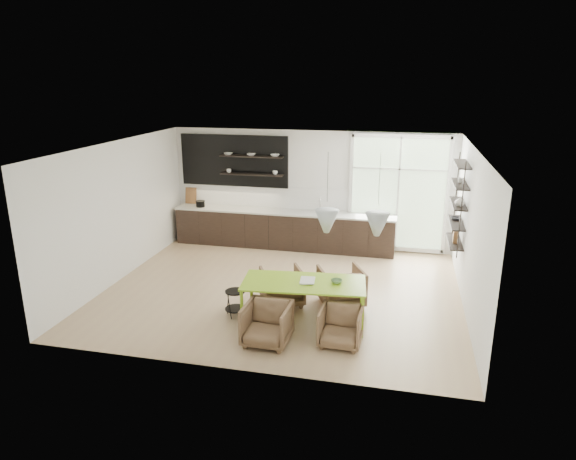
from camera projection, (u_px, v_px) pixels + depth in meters
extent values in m
cube|color=tan|center=(282.00, 290.00, 10.39)|extent=(7.00, 6.00, 0.01)
cube|color=white|center=(310.00, 189.00, 12.76)|extent=(7.00, 0.02, 2.90)
cube|color=white|center=(119.00, 211.00, 10.71)|extent=(0.02, 6.00, 2.90)
cube|color=white|center=(471.00, 233.00, 9.22)|extent=(0.02, 6.00, 2.90)
cube|color=white|center=(282.00, 146.00, 9.54)|extent=(7.00, 6.00, 0.01)
cube|color=#B2D1A5|center=(398.00, 194.00, 12.28)|extent=(2.20, 0.02, 2.70)
cube|color=silver|center=(398.00, 194.00, 12.25)|extent=(2.30, 0.08, 2.80)
cone|color=#ACB6BB|center=(327.00, 221.00, 9.24)|extent=(0.44, 0.44, 0.42)
cone|color=#ACB6BB|center=(377.00, 224.00, 9.05)|extent=(0.44, 0.44, 0.42)
cylinder|color=black|center=(328.00, 177.00, 9.00)|extent=(0.01, 0.01, 0.89)
cylinder|color=black|center=(379.00, 179.00, 8.81)|extent=(0.01, 0.01, 0.89)
cube|color=black|center=(284.00, 230.00, 12.87)|extent=(5.50, 0.65, 0.90)
cube|color=silver|center=(284.00, 212.00, 12.73)|extent=(5.54, 0.69, 0.04)
cube|color=white|center=(286.00, 198.00, 12.95)|extent=(5.50, 0.02, 0.55)
cube|color=black|center=(234.00, 161.00, 12.95)|extent=(2.80, 0.06, 1.30)
cube|color=black|center=(251.00, 156.00, 12.67)|extent=(1.60, 0.28, 0.03)
cube|color=black|center=(252.00, 174.00, 12.80)|extent=(1.60, 0.28, 0.03)
cube|color=brown|center=(191.00, 196.00, 13.43)|extent=(0.30, 0.10, 0.42)
cylinder|color=silver|center=(320.00, 205.00, 12.58)|extent=(0.02, 0.02, 0.40)
imported|color=white|center=(228.00, 154.00, 12.79)|extent=(0.22, 0.22, 0.05)
imported|color=white|center=(251.00, 155.00, 12.66)|extent=(0.22, 0.22, 0.05)
imported|color=white|center=(275.00, 155.00, 12.53)|extent=(0.22, 0.22, 0.05)
imported|color=white|center=(229.00, 171.00, 12.91)|extent=(0.12, 0.12, 0.10)
imported|color=white|center=(275.00, 173.00, 12.66)|extent=(0.12, 0.12, 0.10)
cylinder|color=black|center=(200.00, 204.00, 13.11)|extent=(0.22, 0.22, 0.14)
cube|color=black|center=(461.00, 211.00, 9.74)|extent=(0.02, 0.02, 1.90)
cube|color=black|center=(456.00, 197.00, 10.86)|extent=(0.02, 0.02, 1.90)
cube|color=black|center=(455.00, 241.00, 10.53)|extent=(0.26, 1.20, 0.02)
cube|color=black|center=(456.00, 223.00, 10.41)|extent=(0.26, 1.20, 0.02)
cube|color=black|center=(458.00, 204.00, 10.30)|extent=(0.26, 1.20, 0.02)
cube|color=black|center=(460.00, 184.00, 10.18)|extent=(0.26, 1.20, 0.03)
cube|color=black|center=(462.00, 164.00, 10.06)|extent=(0.26, 1.20, 0.03)
imported|color=white|center=(460.00, 201.00, 10.03)|extent=(0.18, 0.18, 0.19)
imported|color=#333338|center=(456.00, 218.00, 10.59)|extent=(0.22, 0.22, 0.05)
imported|color=white|center=(460.00, 180.00, 10.26)|extent=(0.10, 0.10, 0.09)
cube|color=brown|center=(456.00, 237.00, 10.40)|extent=(0.10, 0.18, 0.24)
cube|color=#8EC120|center=(304.00, 283.00, 8.81)|extent=(2.19, 1.16, 0.03)
cube|color=#8EC120|center=(242.00, 311.00, 8.63)|extent=(0.05, 0.05, 0.74)
cube|color=#8EC120|center=(252.00, 291.00, 9.44)|extent=(0.05, 0.05, 0.74)
cube|color=#8EC120|center=(362.00, 317.00, 8.40)|extent=(0.05, 0.05, 0.74)
cube|color=#8EC120|center=(362.00, 296.00, 9.21)|extent=(0.05, 0.05, 0.74)
imported|color=brown|center=(282.00, 286.00, 9.69)|extent=(1.01, 1.02, 0.69)
imported|color=brown|center=(341.00, 286.00, 9.65)|extent=(1.04, 1.05, 0.72)
imported|color=brown|center=(267.00, 324.00, 8.24)|extent=(0.76, 0.78, 0.68)
imported|color=brown|center=(341.00, 327.00, 8.22)|extent=(0.69, 0.71, 0.62)
cylinder|color=black|center=(235.00, 291.00, 9.16)|extent=(0.36, 0.36, 0.02)
cylinder|color=black|center=(236.00, 309.00, 9.26)|extent=(0.38, 0.38, 0.02)
cylinder|color=black|center=(243.00, 306.00, 9.14)|extent=(0.02, 0.02, 0.47)
cylinder|color=black|center=(241.00, 300.00, 9.36)|extent=(0.02, 0.02, 0.47)
cylinder|color=black|center=(228.00, 301.00, 9.31)|extent=(0.02, 0.02, 0.47)
cylinder|color=black|center=(230.00, 307.00, 9.09)|extent=(0.02, 0.02, 0.47)
imported|color=white|center=(300.00, 280.00, 8.83)|extent=(0.29, 0.37, 0.03)
imported|color=#648C58|center=(337.00, 281.00, 8.76)|extent=(0.21, 0.21, 0.06)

